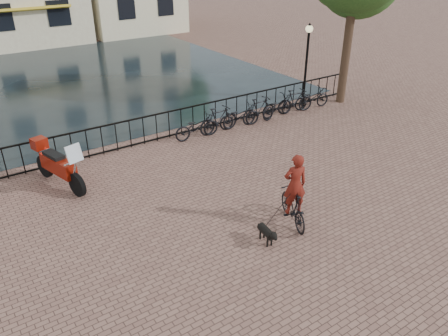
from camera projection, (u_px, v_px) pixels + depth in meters
ground at (301, 269)px, 9.59m from camera, size 100.00×100.00×0.00m
canal_water at (67, 82)px, 22.27m from camera, size 20.00×20.00×0.00m
railing at (144, 131)px, 15.22m from camera, size 20.00×0.05×1.02m
lamp_post at (307, 52)px, 17.64m from camera, size 0.30×0.30×3.45m
cyclist at (294, 194)px, 10.77m from camera, size 1.02×1.70×2.24m
dog at (266, 234)px, 10.32m from camera, size 0.33×0.76×0.49m
motorcycle at (58, 161)px, 12.46m from camera, size 1.12×2.34×1.63m
parked_bike_0 at (197, 127)px, 15.70m from camera, size 1.75×0.70×0.90m
parked_bike_1 at (219, 120)px, 16.15m from camera, size 1.68×0.52×1.00m
parked_bike_2 at (239, 116)px, 16.65m from camera, size 1.77×0.78×0.90m
parked_bike_3 at (259, 110)px, 17.10m from camera, size 1.69×0.58×1.00m
parked_bike_4 at (277, 107)px, 17.59m from camera, size 1.79×0.85×0.90m
parked_bike_5 at (295, 101)px, 18.04m from camera, size 1.72×0.74×1.00m
parked_bike_6 at (312, 98)px, 18.54m from camera, size 1.78×0.81×0.90m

